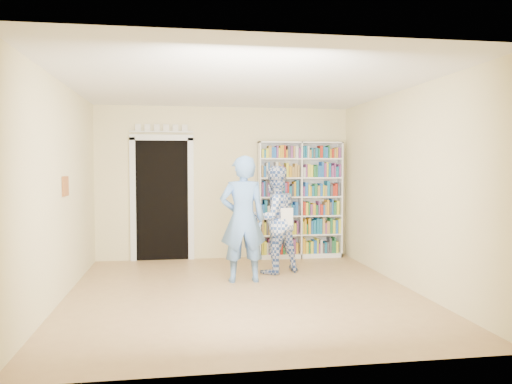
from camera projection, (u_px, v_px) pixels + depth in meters
floor at (243, 293)px, 6.52m from camera, size 5.00×5.00×0.00m
ceiling at (242, 84)px, 6.38m from camera, size 5.00×5.00×0.00m
wall_back at (225, 183)px, 8.91m from camera, size 4.50×0.00×4.50m
wall_left at (60, 191)px, 6.10m from camera, size 0.00×5.00×5.00m
wall_right at (406, 188)px, 6.79m from camera, size 0.00×5.00×5.00m
bookshelf at (300, 199)px, 8.98m from camera, size 1.52×0.28×2.09m
doorway at (162, 193)px, 8.73m from camera, size 1.10×0.08×2.43m
wall_art at (65, 186)px, 6.30m from camera, size 0.03×0.25×0.25m
man_blue at (243, 219)px, 7.09m from camera, size 0.66×0.43×1.80m
man_plaid at (274, 220)px, 7.69m from camera, size 0.98×0.89×1.66m
paper_sheet at (287, 217)px, 7.47m from camera, size 0.19×0.01×0.26m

